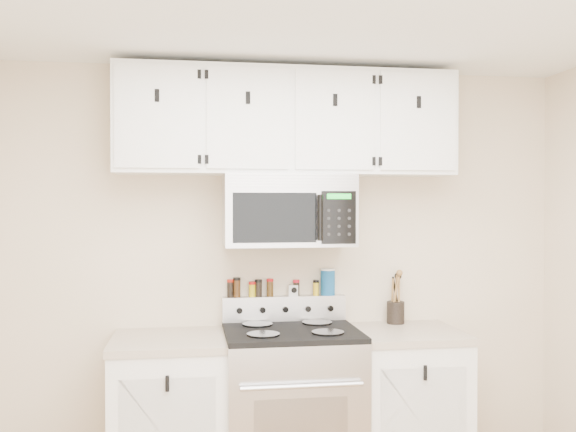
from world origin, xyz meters
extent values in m
cube|color=#C7B595|center=(0.00, 1.75, 1.25)|extent=(3.50, 0.01, 2.50)
cube|color=#B7B7BA|center=(0.00, 1.43, 0.46)|extent=(0.76, 0.65, 0.92)
cube|color=black|center=(0.00, 1.43, 0.94)|extent=(0.76, 0.65, 0.03)
cube|color=#B7B7BA|center=(0.00, 1.71, 1.03)|extent=(0.76, 0.08, 0.15)
cylinder|color=black|center=(-0.18, 1.28, 0.96)|extent=(0.18, 0.18, 0.01)
cylinder|color=black|center=(0.18, 1.28, 0.96)|extent=(0.18, 0.18, 0.01)
cylinder|color=black|center=(-0.18, 1.57, 0.96)|extent=(0.18, 0.18, 0.01)
cylinder|color=black|center=(0.18, 1.57, 0.96)|extent=(0.18, 0.18, 0.01)
cube|color=white|center=(-0.69, 1.45, 0.44)|extent=(0.62, 0.60, 0.88)
cube|color=tan|center=(-0.69, 1.45, 0.90)|extent=(0.64, 0.62, 0.04)
cube|color=white|center=(0.69, 1.45, 0.44)|extent=(0.62, 0.60, 0.88)
cube|color=tan|center=(0.69, 1.45, 0.90)|extent=(0.64, 0.62, 0.04)
cube|color=#9E9EA3|center=(0.00, 1.56, 1.63)|extent=(0.76, 0.38, 0.42)
cube|color=#B7B7BA|center=(0.00, 1.36, 1.80)|extent=(0.73, 0.01, 0.08)
cube|color=black|center=(-0.10, 1.36, 1.59)|extent=(0.47, 0.01, 0.28)
cube|color=black|center=(0.26, 1.36, 1.59)|extent=(0.20, 0.01, 0.30)
cylinder|color=black|center=(0.15, 1.33, 1.59)|extent=(0.03, 0.03, 0.26)
cube|color=white|center=(0.00, 1.58, 2.15)|extent=(2.00, 0.33, 0.62)
cube|color=white|center=(-0.75, 1.41, 2.15)|extent=(0.46, 0.01, 0.57)
cube|color=black|center=(-0.75, 1.41, 2.26)|extent=(0.02, 0.01, 0.07)
cube|color=white|center=(-0.25, 1.41, 2.15)|extent=(0.46, 0.01, 0.57)
cube|color=black|center=(-0.25, 1.41, 2.26)|extent=(0.03, 0.01, 0.07)
cube|color=white|center=(0.25, 1.41, 2.15)|extent=(0.46, 0.01, 0.57)
cube|color=black|center=(0.25, 1.41, 2.26)|extent=(0.03, 0.01, 0.07)
cube|color=white|center=(0.75, 1.41, 2.15)|extent=(0.46, 0.01, 0.57)
cube|color=black|center=(0.75, 1.41, 2.26)|extent=(0.02, 0.01, 0.07)
cylinder|color=black|center=(0.70, 1.66, 0.99)|extent=(0.11, 0.11, 0.14)
cylinder|color=olive|center=(0.70, 1.66, 1.09)|extent=(0.01, 0.01, 0.26)
cylinder|color=olive|center=(0.71, 1.65, 1.10)|extent=(0.01, 0.01, 0.27)
cylinder|color=olive|center=(0.68, 1.67, 1.08)|extent=(0.01, 0.01, 0.24)
cylinder|color=black|center=(0.71, 1.68, 1.09)|extent=(0.01, 0.01, 0.25)
cylinder|color=olive|center=(0.69, 1.64, 1.10)|extent=(0.01, 0.01, 0.27)
cube|color=silver|center=(0.06, 1.71, 1.13)|extent=(0.06, 0.06, 0.07)
cylinder|color=#155491|center=(0.27, 1.71, 1.18)|extent=(0.09, 0.09, 0.15)
cylinder|color=white|center=(0.27, 1.71, 1.26)|extent=(0.09, 0.09, 0.01)
cylinder|color=black|center=(-0.33, 1.71, 1.15)|extent=(0.04, 0.04, 0.09)
cylinder|color=#A0180C|center=(-0.33, 1.71, 1.20)|extent=(0.04, 0.04, 0.02)
cylinder|color=#432710|center=(-0.29, 1.71, 1.15)|extent=(0.04, 0.04, 0.10)
cylinder|color=black|center=(-0.29, 1.71, 1.21)|extent=(0.05, 0.05, 0.02)
cylinder|color=gold|center=(-0.20, 1.71, 1.14)|extent=(0.04, 0.04, 0.08)
cylinder|color=#AC0D0D|center=(-0.20, 1.71, 1.18)|extent=(0.04, 0.04, 0.02)
cylinder|color=black|center=(-0.16, 1.71, 1.14)|extent=(0.04, 0.04, 0.09)
cylinder|color=black|center=(-0.16, 1.71, 1.20)|extent=(0.04, 0.04, 0.02)
cylinder|color=#432D10|center=(-0.09, 1.71, 1.15)|extent=(0.04, 0.04, 0.09)
cylinder|color=#A40C10|center=(-0.09, 1.71, 1.20)|extent=(0.04, 0.04, 0.02)
cylinder|color=black|center=(0.08, 1.71, 1.14)|extent=(0.04, 0.04, 0.08)
cylinder|color=#B60E1F|center=(0.08, 1.71, 1.19)|extent=(0.04, 0.04, 0.02)
cylinder|color=gold|center=(0.20, 1.71, 1.14)|extent=(0.03, 0.03, 0.08)
cylinder|color=black|center=(0.20, 1.71, 1.19)|extent=(0.04, 0.04, 0.02)
camera|label=1|loc=(-0.58, -2.18, 1.66)|focal=40.00mm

